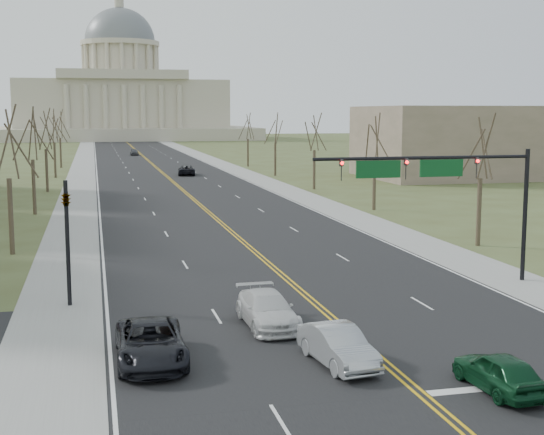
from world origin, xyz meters
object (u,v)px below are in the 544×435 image
car_sb_inner_lead (338,346)px  car_nb_inner_lead (499,372)px  car_sb_outer_lead (151,343)px  car_sb_inner_second (267,310)px  signal_left (67,229)px  car_far_nb (187,170)px  signal_mast (440,177)px  car_far_sb (134,152)px

car_sb_inner_lead → car_nb_inner_lead: bearing=-48.4°
car_sb_outer_lead → car_sb_inner_second: size_ratio=1.08×
car_nb_inner_lead → car_sb_inner_lead: (-4.33, 3.76, 0.04)m
signal_left → car_far_nb: (14.56, 74.50, -2.97)m
car_nb_inner_lead → car_sb_outer_lead: 12.28m
signal_mast → car_nb_inner_lead: bearing=-108.1°
signal_left → car_sb_outer_lead: size_ratio=1.12×
car_sb_inner_second → car_sb_inner_lead: bearing=-77.6°
signal_left → car_nb_inner_lead: (14.09, -14.82, -3.04)m
car_sb_inner_second → car_far_sb: 134.78m
car_nb_inner_lead → car_sb_inner_second: bearing=-62.1°
car_sb_inner_lead → car_sb_outer_lead: size_ratio=0.80×
car_sb_outer_lead → car_far_nb: bearing=82.9°
car_nb_inner_lead → car_far_sb: size_ratio=0.92×
signal_mast → car_far_sb: size_ratio=2.85×
car_nb_inner_lead → signal_mast: bearing=-111.8°
signal_mast → car_sb_outer_lead: 18.97m
car_sb_outer_lead → car_sb_inner_second: bearing=35.7°
signal_mast → signal_left: 19.06m
car_sb_inner_second → car_far_sb: car_far_sb is taller
signal_left → car_far_nb: bearing=78.9°
signal_mast → car_sb_inner_second: size_ratio=2.43×
signal_mast → signal_left: (-18.95, 0.00, -2.05)m
car_sb_inner_lead → car_far_nb: car_far_nb is taller
car_sb_inner_lead → car_sb_outer_lead: bearing=157.2°
car_sb_outer_lead → car_far_sb: (6.72, 138.45, -0.02)m
car_far_nb → signal_mast: bearing=99.8°
signal_mast → car_sb_inner_second: bearing=-152.2°
car_nb_inner_lead → car_far_sb: bearing=-92.0°
signal_left → car_sb_inner_second: signal_left is taller
car_sb_inner_lead → car_sb_inner_second: bearing=96.6°
signal_left → car_sb_outer_lead: signal_left is taller
signal_left → car_far_nb: signal_left is taller
car_sb_inner_lead → car_sb_outer_lead: 6.86m
car_far_nb → signal_left: bearing=85.4°
car_nb_inner_lead → car_sb_inner_lead: size_ratio=0.91×
car_nb_inner_lead → car_far_sb: 144.09m
car_nb_inner_lead → car_sb_inner_second: size_ratio=0.79×
car_sb_inner_lead → car_sb_outer_lead: car_sb_outer_lead is taller
car_sb_outer_lead → signal_left: bearing=109.4°
car_sb_inner_lead → car_sb_inner_second: 5.67m
signal_left → car_sb_outer_lead: (3.15, -9.24, -2.96)m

